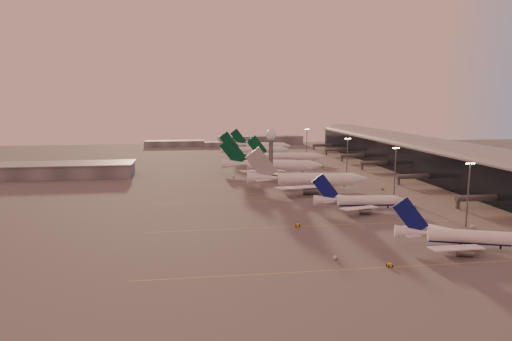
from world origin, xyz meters
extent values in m
plane|color=#5A5758|center=(0.00, 0.00, 0.00)|extent=(700.00, 700.00, 0.00)
cube|color=gold|center=(30.00, -35.00, 0.01)|extent=(180.00, 0.25, 0.02)
cube|color=gold|center=(30.00, 10.00, 0.01)|extent=(180.00, 0.25, 0.02)
cube|color=gold|center=(30.00, 55.00, 0.01)|extent=(180.00, 0.25, 0.02)
cube|color=gold|center=(30.00, 100.00, 0.01)|extent=(180.00, 0.25, 0.02)
cube|color=gold|center=(30.00, 150.00, 0.01)|extent=(180.00, 0.25, 0.02)
cube|color=black|center=(108.00, 110.00, 9.00)|extent=(36.00, 360.00, 18.00)
cylinder|color=gray|center=(108.00, 110.00, 18.00)|extent=(10.08, 360.00, 10.08)
cube|color=gray|center=(108.00, 110.00, 18.20)|extent=(40.00, 362.00, 0.80)
cylinder|color=#54565B|center=(82.00, 28.00, 4.50)|extent=(22.00, 2.80, 2.80)
cube|color=#54565B|center=(72.00, 28.00, 2.20)|extent=(1.20, 1.20, 4.40)
cylinder|color=#54565B|center=(82.00, 86.00, 4.50)|extent=(22.00, 2.80, 2.80)
cube|color=#54565B|center=(72.00, 86.00, 2.20)|extent=(1.20, 1.20, 4.40)
cylinder|color=#54565B|center=(82.00, 142.00, 4.50)|extent=(22.00, 2.80, 2.80)
cube|color=#54565B|center=(72.00, 142.00, 2.20)|extent=(1.20, 1.20, 4.40)
cylinder|color=#54565B|center=(82.00, 184.00, 4.50)|extent=(22.00, 2.80, 2.80)
cube|color=#54565B|center=(72.00, 184.00, 2.20)|extent=(1.20, 1.20, 4.40)
cylinder|color=#54565B|center=(82.00, 226.00, 4.50)|extent=(22.00, 2.80, 2.80)
cube|color=#54565B|center=(72.00, 226.00, 2.20)|extent=(1.20, 1.20, 4.40)
cylinder|color=#54565B|center=(82.00, 266.00, 4.50)|extent=(22.00, 2.80, 2.80)
cube|color=#54565B|center=(72.00, 266.00, 2.20)|extent=(1.20, 1.20, 4.40)
cube|color=slate|center=(-120.00, 140.00, 4.00)|extent=(80.00, 25.00, 8.00)
cube|color=gray|center=(-120.00, 140.00, 8.20)|extent=(82.00, 27.00, 0.60)
cylinder|color=#54565B|center=(5.00, 120.00, 11.00)|extent=(2.60, 2.60, 22.00)
cylinder|color=#54565B|center=(5.00, 120.00, 22.50)|extent=(5.20, 5.20, 1.20)
sphere|color=white|center=(5.00, 120.00, 26.40)|extent=(6.40, 6.40, 6.40)
cylinder|color=#54565B|center=(5.00, 120.00, 30.10)|extent=(0.16, 0.16, 2.00)
cylinder|color=#54565B|center=(58.00, 0.00, 12.50)|extent=(0.56, 0.56, 25.00)
cube|color=#54565B|center=(58.00, 0.00, 24.50)|extent=(3.60, 0.25, 0.25)
sphere|color=#FFEABF|center=(56.50, 0.00, 24.10)|extent=(0.56, 0.56, 0.56)
sphere|color=#FFEABF|center=(57.50, 0.00, 24.10)|extent=(0.56, 0.56, 0.56)
sphere|color=#FFEABF|center=(58.50, 0.00, 24.10)|extent=(0.56, 0.56, 0.56)
sphere|color=#FFEABF|center=(59.50, 0.00, 24.10)|extent=(0.56, 0.56, 0.56)
cylinder|color=#54565B|center=(55.00, 55.00, 12.50)|extent=(0.56, 0.56, 25.00)
cube|color=#54565B|center=(55.00, 55.00, 24.50)|extent=(3.60, 0.25, 0.25)
sphere|color=#FFEABF|center=(53.50, 55.00, 24.10)|extent=(0.56, 0.56, 0.56)
sphere|color=#FFEABF|center=(54.50, 55.00, 24.10)|extent=(0.56, 0.56, 0.56)
sphere|color=#FFEABF|center=(55.50, 55.00, 24.10)|extent=(0.56, 0.56, 0.56)
sphere|color=#FFEABF|center=(56.50, 55.00, 24.10)|extent=(0.56, 0.56, 0.56)
cylinder|color=#54565B|center=(50.00, 110.00, 12.50)|extent=(0.56, 0.56, 25.00)
cube|color=#54565B|center=(50.00, 110.00, 24.50)|extent=(3.60, 0.25, 0.25)
sphere|color=#FFEABF|center=(48.50, 110.00, 24.10)|extent=(0.56, 0.56, 0.56)
sphere|color=#FFEABF|center=(49.50, 110.00, 24.10)|extent=(0.56, 0.56, 0.56)
sphere|color=#FFEABF|center=(50.50, 110.00, 24.10)|extent=(0.56, 0.56, 0.56)
sphere|color=#FFEABF|center=(51.50, 110.00, 24.10)|extent=(0.56, 0.56, 0.56)
cylinder|color=#54565B|center=(48.00, 200.00, 12.50)|extent=(0.56, 0.56, 25.00)
cube|color=#54565B|center=(48.00, 200.00, 24.50)|extent=(3.60, 0.25, 0.25)
sphere|color=#FFEABF|center=(46.50, 200.00, 24.10)|extent=(0.56, 0.56, 0.56)
sphere|color=#FFEABF|center=(47.50, 200.00, 24.10)|extent=(0.56, 0.56, 0.56)
sphere|color=#FFEABF|center=(48.50, 200.00, 24.10)|extent=(0.56, 0.56, 0.56)
sphere|color=#FFEABF|center=(49.50, 200.00, 24.10)|extent=(0.56, 0.56, 0.56)
cube|color=slate|center=(-60.00, 320.00, 3.00)|extent=(60.00, 18.00, 6.00)
cube|color=slate|center=(30.00, 330.00, 4.50)|extent=(90.00, 20.00, 9.00)
cube|color=slate|center=(-10.00, 310.00, 2.50)|extent=(40.00, 15.00, 5.00)
cylinder|color=white|center=(44.13, -23.14, 3.45)|extent=(24.85, 12.23, 4.23)
cylinder|color=navy|center=(44.13, -23.14, 2.50)|extent=(23.99, 10.94, 3.05)
cone|color=white|center=(27.49, -17.29, 3.98)|extent=(11.23, 7.45, 4.23)
cube|color=white|center=(34.92, -30.94, 2.71)|extent=(18.40, 6.82, 1.33)
cylinder|color=slate|center=(38.59, -29.62, 0.78)|extent=(5.45, 4.19, 2.75)
cube|color=slate|center=(38.59, -29.62, 1.97)|extent=(0.41, 0.37, 1.69)
cube|color=white|center=(41.82, -11.29, 2.71)|extent=(15.24, 16.04, 1.33)
cylinder|color=slate|center=(43.86, -14.62, 0.78)|extent=(5.45, 4.19, 2.75)
cube|color=slate|center=(43.86, -14.62, 1.97)|extent=(0.41, 0.37, 1.69)
cube|color=navy|center=(26.99, -17.12, 9.21)|extent=(11.08, 4.22, 12.61)
cube|color=white|center=(25.93, -21.84, 4.09)|extent=(4.99, 2.35, 0.28)
cube|color=white|center=(29.11, -12.77, 4.09)|extent=(4.66, 4.69, 0.28)
cylinder|color=black|center=(53.04, -26.27, 0.56)|extent=(0.56, 0.56, 1.11)
cylinder|color=black|center=(43.05, -20.16, 0.61)|extent=(1.34, 0.93, 1.22)
cylinder|color=black|center=(41.42, -24.79, 0.61)|extent=(1.34, 0.93, 1.22)
cylinder|color=white|center=(31.70, 31.88, 3.47)|extent=(25.25, 6.25, 4.25)
cylinder|color=navy|center=(31.70, 31.88, 2.51)|extent=(24.66, 5.02, 3.06)
cone|color=white|center=(46.57, 30.68, 3.47)|extent=(5.16, 4.63, 4.25)
cone|color=white|center=(14.03, 33.30, 4.00)|extent=(10.79, 5.08, 4.25)
cube|color=white|center=(24.75, 21.94, 2.73)|extent=(18.25, 11.02, 1.34)
cylinder|color=slate|center=(27.98, 24.16, 0.78)|extent=(5.04, 3.14, 2.77)
cube|color=slate|center=(27.98, 24.16, 1.98)|extent=(0.36, 0.31, 1.70)
cube|color=white|center=(26.43, 42.80, 2.73)|extent=(17.48, 13.27, 1.34)
cylinder|color=slate|center=(29.27, 40.09, 0.78)|extent=(5.04, 3.14, 2.77)
cube|color=slate|center=(29.27, 40.09, 1.98)|extent=(0.36, 0.31, 1.70)
cube|color=navy|center=(13.51, 33.34, 9.26)|extent=(11.67, 1.33, 12.68)
cube|color=white|center=(13.68, 28.48, 4.11)|extent=(5.16, 3.45, 0.28)
cube|color=white|center=(14.45, 38.12, 4.11)|extent=(5.09, 4.02, 0.28)
cylinder|color=black|center=(41.17, 31.11, 0.56)|extent=(0.56, 0.56, 1.12)
cylinder|color=black|center=(29.89, 34.49, 0.62)|extent=(1.27, 0.66, 1.23)
cylinder|color=black|center=(29.50, 29.58, 0.62)|extent=(1.27, 0.66, 1.23)
cylinder|color=white|center=(22.17, 78.82, 4.32)|extent=(40.24, 10.07, 6.22)
cylinder|color=white|center=(22.17, 78.82, 2.92)|extent=(39.27, 8.26, 4.48)
cone|color=white|center=(45.82, 76.50, 4.32)|extent=(8.28, 6.94, 6.22)
cone|color=white|center=(-5.96, 81.56, 5.09)|extent=(17.22, 7.82, 6.22)
cube|color=white|center=(10.89, 63.28, 3.23)|extent=(28.95, 17.02, 1.85)
cylinder|color=slate|center=(16.06, 66.71, 0.70)|extent=(8.06, 4.77, 4.04)
cube|color=slate|center=(16.06, 66.71, 2.14)|extent=(0.32, 0.28, 2.49)
cube|color=white|center=(14.11, 96.24, 3.23)|extent=(27.47, 21.33, 1.85)
cylinder|color=slate|center=(18.52, 91.88, 0.70)|extent=(8.06, 4.77, 4.04)
cube|color=slate|center=(18.52, 91.88, 2.14)|extent=(0.32, 0.28, 2.49)
cube|color=#9C9FA3|center=(-6.79, 81.65, 12.44)|extent=(17.20, 2.03, 18.47)
cube|color=white|center=(-7.04, 73.93, 5.25)|extent=(8.23, 5.40, 0.25)
cube|color=white|center=(-5.54, 89.27, 5.25)|extent=(8.08, 6.50, 0.25)
cylinder|color=black|center=(37.23, 77.34, 0.50)|extent=(0.50, 0.50, 1.00)
cylinder|color=black|center=(19.19, 81.33, 0.55)|extent=(1.15, 0.61, 1.10)
cylinder|color=black|center=(18.76, 76.93, 0.55)|extent=(1.15, 0.61, 1.10)
cylinder|color=white|center=(12.08, 131.01, 4.54)|extent=(40.33, 13.32, 6.42)
cylinder|color=white|center=(12.08, 131.01, 3.10)|extent=(39.23, 11.41, 4.62)
cone|color=white|center=(35.47, 126.83, 4.54)|extent=(8.72, 7.68, 6.42)
cone|color=white|center=(-15.75, 135.97, 5.34)|extent=(17.57, 9.26, 6.42)
cube|color=white|center=(-0.53, 116.24, 3.42)|extent=(29.57, 15.25, 1.90)
cylinder|color=slate|center=(4.96, 119.28, 0.78)|extent=(8.32, 5.47, 4.18)
cube|color=slate|center=(4.96, 119.28, 2.29)|extent=(0.38, 0.33, 2.57)
cube|color=white|center=(5.36, 149.22, 3.42)|extent=(26.88, 23.12, 1.90)
cylinder|color=slate|center=(9.46, 144.47, 0.78)|extent=(8.32, 5.47, 4.18)
cube|color=slate|center=(9.46, 144.47, 2.29)|extent=(0.38, 0.33, 2.57)
cube|color=#033B23|center=(-16.57, 136.12, 13.01)|extent=(17.46, 3.49, 19.01)
cube|color=white|center=(-17.38, 128.44, 5.50)|extent=(8.20, 4.89, 0.28)
cube|color=white|center=(-14.67, 143.61, 5.50)|extent=(7.93, 6.88, 0.28)
cylinder|color=black|center=(26.97, 128.35, 0.55)|extent=(0.55, 0.55, 1.11)
cylinder|color=black|center=(9.34, 133.97, 0.61)|extent=(1.30, 0.76, 1.22)
cylinder|color=black|center=(8.49, 129.17, 0.61)|extent=(1.30, 0.76, 1.22)
cylinder|color=white|center=(31.02, 179.71, 4.04)|extent=(35.87, 11.65, 5.71)
cylinder|color=white|center=(31.02, 179.71, 2.75)|extent=(34.90, 9.96, 4.11)
cone|color=white|center=(51.85, 176.11, 4.04)|extent=(7.73, 6.79, 5.71)
cone|color=white|center=(6.25, 183.98, 4.75)|extent=(15.61, 8.16, 5.71)
cube|color=white|center=(19.89, 166.51, 3.04)|extent=(26.29, 13.69, 1.69)
cylinder|color=slate|center=(24.76, 169.25, 0.69)|extent=(7.39, 4.82, 3.71)
cube|color=slate|center=(24.76, 169.25, 2.04)|extent=(0.33, 0.29, 2.28)
cube|color=white|center=(24.96, 195.87, 3.04)|extent=(23.97, 20.47, 1.69)
cylinder|color=slate|center=(28.63, 191.66, 0.69)|extent=(7.39, 4.82, 3.71)
cube|color=slate|center=(28.63, 191.66, 2.04)|extent=(0.33, 0.29, 2.28)
cube|color=#033B23|center=(5.52, 184.11, 11.57)|extent=(15.54, 3.01, 16.90)
cube|color=white|center=(4.84, 177.27, 4.89)|extent=(7.30, 4.38, 0.25)
cube|color=white|center=(7.17, 190.78, 4.89)|extent=(7.06, 6.09, 0.25)
cylinder|color=black|center=(44.28, 177.42, 0.49)|extent=(0.49, 0.49, 0.98)
cylinder|color=black|center=(28.57, 182.33, 0.54)|extent=(1.15, 0.67, 1.08)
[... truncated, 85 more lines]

